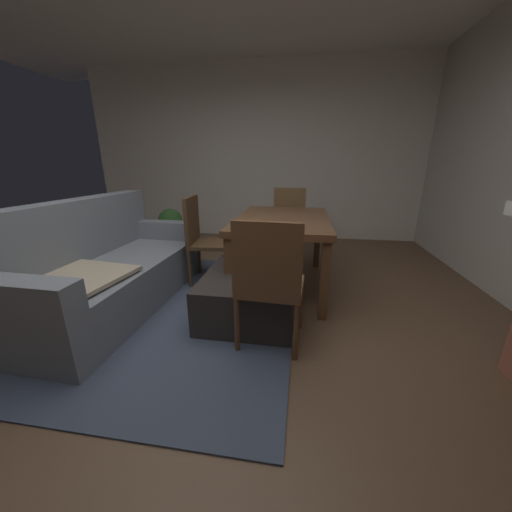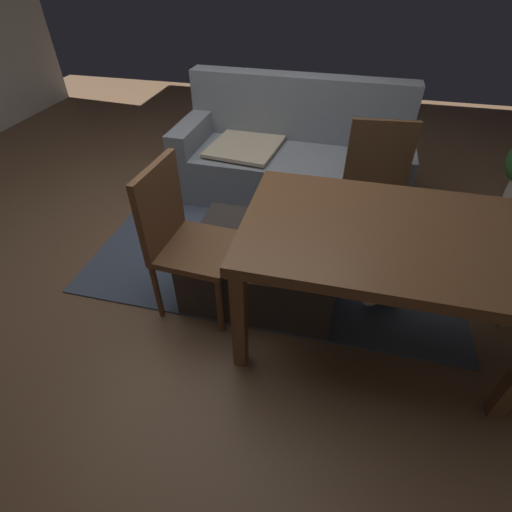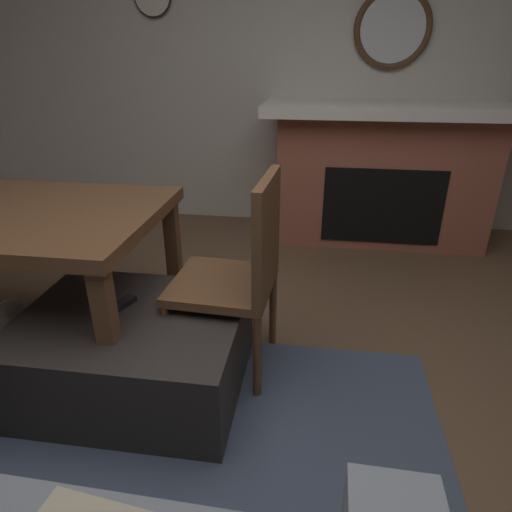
{
  "view_description": "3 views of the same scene",
  "coord_description": "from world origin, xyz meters",
  "px_view_note": "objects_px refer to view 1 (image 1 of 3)",
  "views": [
    {
      "loc": [
        -1.74,
        -0.77,
        1.26
      ],
      "look_at": [
        0.54,
        -0.4,
        0.51
      ],
      "focal_mm": 20.03,
      "sensor_mm": 36.0,
      "label": 1
    },
    {
      "loc": [
        0.84,
        -2.17,
        1.81
      ],
      "look_at": [
        0.55,
        -0.96,
        0.77
      ],
      "focal_mm": 26.47,
      "sensor_mm": 36.0,
      "label": 2
    },
    {
      "loc": [
        -0.29,
        1.12,
        1.37
      ],
      "look_at": [
        -0.04,
        -0.61,
        0.57
      ],
      "focal_mm": 30.82,
      "sensor_mm": 36.0,
      "label": 3
    }
  ],
  "objects_px": {
    "dining_table": "(282,225)",
    "dining_chair_east": "(288,219)",
    "dining_chair_west": "(269,279)",
    "potted_plant": "(171,224)",
    "dining_chair_north": "(203,235)",
    "ottoman_coffee_table": "(250,294)",
    "tv_remote": "(257,270)",
    "small_dog": "(256,267)",
    "couch": "(106,271)"
  },
  "relations": [
    {
      "from": "dining_chair_east",
      "to": "dining_chair_west",
      "type": "bearing_deg",
      "value": 179.71
    },
    {
      "from": "dining_chair_west",
      "to": "potted_plant",
      "type": "distance_m",
      "value": 3.05
    },
    {
      "from": "tv_remote",
      "to": "potted_plant",
      "type": "distance_m",
      "value": 2.54
    },
    {
      "from": "tv_remote",
      "to": "small_dog",
      "type": "bearing_deg",
      "value": 31.27
    },
    {
      "from": "dining_table",
      "to": "dining_chair_east",
      "type": "distance_m",
      "value": 1.11
    },
    {
      "from": "dining_chair_north",
      "to": "potted_plant",
      "type": "relative_size",
      "value": 1.6
    },
    {
      "from": "ottoman_coffee_table",
      "to": "tv_remote",
      "type": "relative_size",
      "value": 5.81
    },
    {
      "from": "dining_chair_east",
      "to": "ottoman_coffee_table",
      "type": "bearing_deg",
      "value": 172.76
    },
    {
      "from": "dining_chair_west",
      "to": "potted_plant",
      "type": "bearing_deg",
      "value": 37.34
    },
    {
      "from": "dining_table",
      "to": "dining_chair_north",
      "type": "bearing_deg",
      "value": 90.61
    },
    {
      "from": "tv_remote",
      "to": "dining_table",
      "type": "height_order",
      "value": "dining_table"
    },
    {
      "from": "dining_chair_east",
      "to": "dining_chair_north",
      "type": "bearing_deg",
      "value": 142.45
    },
    {
      "from": "couch",
      "to": "dining_chair_north",
      "type": "xyz_separation_m",
      "value": [
        0.7,
        -0.68,
        0.19
      ]
    },
    {
      "from": "dining_table",
      "to": "potted_plant",
      "type": "xyz_separation_m",
      "value": [
        1.31,
        1.85,
        -0.31
      ]
    },
    {
      "from": "potted_plant",
      "to": "dining_chair_west",
      "type": "bearing_deg",
      "value": -142.66
    },
    {
      "from": "tv_remote",
      "to": "dining_chair_east",
      "type": "bearing_deg",
      "value": 15.88
    },
    {
      "from": "tv_remote",
      "to": "small_dog",
      "type": "distance_m",
      "value": 0.73
    },
    {
      "from": "dining_table",
      "to": "dining_chair_north",
      "type": "xyz_separation_m",
      "value": [
        -0.01,
        0.85,
        -0.13
      ]
    },
    {
      "from": "potted_plant",
      "to": "small_dog",
      "type": "xyz_separation_m",
      "value": [
        -1.22,
        -1.57,
        -0.19
      ]
    },
    {
      "from": "ottoman_coffee_table",
      "to": "dining_chair_east",
      "type": "height_order",
      "value": "dining_chair_east"
    },
    {
      "from": "dining_chair_north",
      "to": "dining_chair_west",
      "type": "bearing_deg",
      "value": -142.36
    },
    {
      "from": "dining_chair_west",
      "to": "dining_chair_north",
      "type": "height_order",
      "value": "same"
    },
    {
      "from": "couch",
      "to": "dining_chair_west",
      "type": "relative_size",
      "value": 2.11
    },
    {
      "from": "tv_remote",
      "to": "dining_table",
      "type": "relative_size",
      "value": 0.11
    },
    {
      "from": "dining_chair_east",
      "to": "dining_table",
      "type": "bearing_deg",
      "value": 179.7
    },
    {
      "from": "couch",
      "to": "dining_table",
      "type": "xyz_separation_m",
      "value": [
        0.7,
        -1.53,
        0.32
      ]
    },
    {
      "from": "tv_remote",
      "to": "small_dog",
      "type": "xyz_separation_m",
      "value": [
        0.69,
        0.11,
        -0.23
      ]
    },
    {
      "from": "ottoman_coffee_table",
      "to": "potted_plant",
      "type": "height_order",
      "value": "potted_plant"
    },
    {
      "from": "dining_table",
      "to": "small_dog",
      "type": "relative_size",
      "value": 2.48
    },
    {
      "from": "tv_remote",
      "to": "dining_chair_west",
      "type": "height_order",
      "value": "dining_chair_west"
    },
    {
      "from": "couch",
      "to": "small_dog",
      "type": "height_order",
      "value": "couch"
    },
    {
      "from": "potted_plant",
      "to": "small_dog",
      "type": "bearing_deg",
      "value": -127.93
    },
    {
      "from": "dining_chair_north",
      "to": "small_dog",
      "type": "distance_m",
      "value": 0.68
    },
    {
      "from": "tv_remote",
      "to": "dining_chair_east",
      "type": "height_order",
      "value": "dining_chair_east"
    },
    {
      "from": "dining_chair_east",
      "to": "dining_chair_north",
      "type": "height_order",
      "value": "same"
    },
    {
      "from": "ottoman_coffee_table",
      "to": "small_dog",
      "type": "distance_m",
      "value": 0.76
    },
    {
      "from": "couch",
      "to": "ottoman_coffee_table",
      "type": "bearing_deg",
      "value": -87.96
    },
    {
      "from": "dining_chair_east",
      "to": "small_dog",
      "type": "distance_m",
      "value": 1.11
    },
    {
      "from": "dining_chair_east",
      "to": "dining_chair_west",
      "type": "xyz_separation_m",
      "value": [
        -2.21,
        0.01,
        0.0
      ]
    },
    {
      "from": "couch",
      "to": "potted_plant",
      "type": "relative_size",
      "value": 3.36
    },
    {
      "from": "ottoman_coffee_table",
      "to": "dining_chair_west",
      "type": "distance_m",
      "value": 0.6
    },
    {
      "from": "dining_table",
      "to": "couch",
      "type": "bearing_deg",
      "value": 114.75
    },
    {
      "from": "ottoman_coffee_table",
      "to": "dining_chair_north",
      "type": "height_order",
      "value": "dining_chair_north"
    },
    {
      "from": "dining_chair_west",
      "to": "small_dog",
      "type": "xyz_separation_m",
      "value": [
        1.2,
        0.28,
        -0.37
      ]
    },
    {
      "from": "couch",
      "to": "small_dog",
      "type": "xyz_separation_m",
      "value": [
        0.8,
        -1.24,
        -0.18
      ]
    },
    {
      "from": "potted_plant",
      "to": "ottoman_coffee_table",
      "type": "bearing_deg",
      "value": -140.39
    },
    {
      "from": "couch",
      "to": "ottoman_coffee_table",
      "type": "distance_m",
      "value": 1.32
    },
    {
      "from": "dining_chair_west",
      "to": "dining_chair_north",
      "type": "distance_m",
      "value": 1.38
    },
    {
      "from": "tv_remote",
      "to": "potted_plant",
      "type": "bearing_deg",
      "value": 63.17
    },
    {
      "from": "couch",
      "to": "dining_chair_north",
      "type": "height_order",
      "value": "couch"
    }
  ]
}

